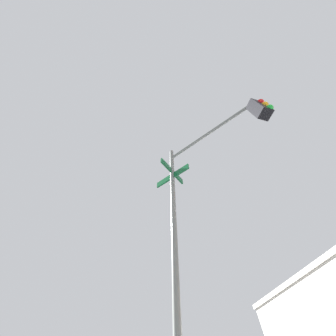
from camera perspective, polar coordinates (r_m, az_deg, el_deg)
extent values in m
cylinder|color=slate|center=(3.74, 1.99, -20.28)|extent=(0.12, 0.12, 6.48)
cylinder|color=slate|center=(5.58, 12.57, 10.59)|extent=(2.25, 1.71, 0.09)
cube|color=black|center=(5.24, 26.74, 16.25)|extent=(0.28, 0.28, 0.80)
sphere|color=red|center=(5.49, 27.14, 17.90)|extent=(0.18, 0.18, 0.18)
sphere|color=orange|center=(5.27, 28.20, 17.02)|extent=(0.18, 0.18, 0.18)
sphere|color=green|center=(5.06, 29.35, 16.07)|extent=(0.18, 0.18, 0.18)
cube|color=#0F5128|center=(5.05, 1.38, -2.56)|extent=(0.91, 0.69, 0.20)
cube|color=#0F5128|center=(5.23, 1.33, -1.10)|extent=(0.63, 0.83, 0.20)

